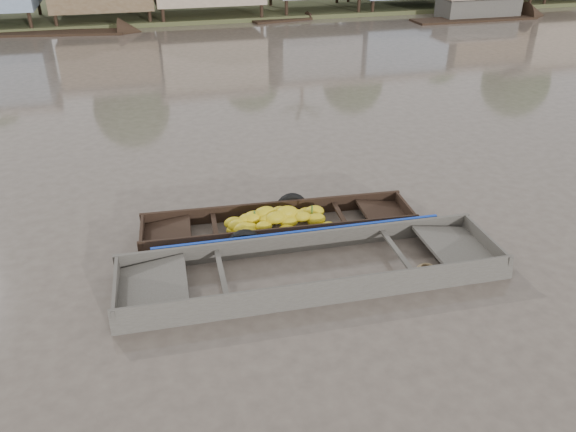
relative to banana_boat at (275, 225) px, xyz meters
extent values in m
plane|color=#4D433B|center=(0.01, -2.29, -0.17)|extent=(120.00, 120.00, 0.00)
cube|color=#384723|center=(0.01, 30.71, -0.17)|extent=(120.00, 12.00, 0.50)
cube|color=black|center=(0.09, 0.00, -0.25)|extent=(5.79, 1.53, 0.08)
cube|color=black|center=(0.13, 0.62, -0.02)|extent=(5.85, 0.60, 0.54)
cube|color=black|center=(0.04, -0.62, -0.02)|extent=(5.85, 0.60, 0.54)
cube|color=black|center=(2.94, -0.22, -0.02)|extent=(0.16, 1.27, 0.51)
cube|color=black|center=(2.44, -0.18, 0.04)|extent=(1.08, 1.17, 0.20)
cube|color=black|center=(-2.77, 0.23, -0.02)|extent=(0.16, 1.27, 0.51)
cube|color=black|center=(-2.27, 0.19, 0.04)|extent=(1.08, 1.17, 0.20)
cube|color=black|center=(-1.28, 0.11, 0.08)|extent=(0.19, 1.22, 0.05)
cube|color=black|center=(1.45, -0.10, 0.08)|extent=(0.19, 1.22, 0.05)
ellipsoid|color=yellow|center=(-0.44, 0.10, 0.19)|extent=(0.49, 0.36, 0.29)
ellipsoid|color=yellow|center=(0.15, -0.11, 0.19)|extent=(0.44, 0.32, 0.26)
ellipsoid|color=yellow|center=(-0.60, -0.15, 0.08)|extent=(0.44, 0.32, 0.26)
ellipsoid|color=yellow|center=(-0.07, 0.22, 0.16)|extent=(0.44, 0.32, 0.26)
ellipsoid|color=yellow|center=(-0.85, -0.27, -0.03)|extent=(0.39, 0.29, 0.23)
ellipsoid|color=yellow|center=(0.04, 0.14, 0.19)|extent=(0.47, 0.34, 0.27)
ellipsoid|color=yellow|center=(0.93, 0.16, 0.10)|extent=(0.48, 0.35, 0.28)
ellipsoid|color=yellow|center=(-0.02, -0.15, 0.25)|extent=(0.47, 0.34, 0.27)
ellipsoid|color=yellow|center=(-0.87, 0.03, -0.01)|extent=(0.38, 0.28, 0.22)
ellipsoid|color=yellow|center=(0.13, 0.09, 0.26)|extent=(0.38, 0.27, 0.22)
ellipsoid|color=yellow|center=(-0.18, 0.33, 0.16)|extent=(0.39, 0.28, 0.23)
ellipsoid|color=yellow|center=(-0.62, -0.24, 0.01)|extent=(0.48, 0.35, 0.28)
ellipsoid|color=yellow|center=(-0.18, 0.08, 0.28)|extent=(0.47, 0.34, 0.27)
ellipsoid|color=yellow|center=(-0.30, -0.24, 0.14)|extent=(0.38, 0.28, 0.22)
ellipsoid|color=yellow|center=(0.16, -0.35, 0.04)|extent=(0.40, 0.29, 0.23)
ellipsoid|color=yellow|center=(0.46, -0.08, 0.20)|extent=(0.45, 0.33, 0.26)
ellipsoid|color=yellow|center=(-0.70, -0.13, 0.07)|extent=(0.49, 0.36, 0.29)
ellipsoid|color=yellow|center=(-0.67, -0.24, 0.03)|extent=(0.48, 0.35, 0.28)
ellipsoid|color=yellow|center=(0.77, 0.24, 0.05)|extent=(0.43, 0.31, 0.25)
ellipsoid|color=yellow|center=(0.85, -0.20, 0.12)|extent=(0.45, 0.33, 0.27)
ellipsoid|color=yellow|center=(0.38, 0.34, 0.08)|extent=(0.42, 0.31, 0.25)
ellipsoid|color=yellow|center=(-0.14, 0.16, 0.17)|extent=(0.43, 0.32, 0.25)
ellipsoid|color=yellow|center=(1.04, -0.43, 0.01)|extent=(0.41, 0.30, 0.24)
ellipsoid|color=yellow|center=(0.25, -0.04, 0.28)|extent=(0.50, 0.37, 0.29)
ellipsoid|color=yellow|center=(-0.14, -0.06, 0.19)|extent=(0.46, 0.33, 0.27)
ellipsoid|color=yellow|center=(0.55, -0.20, 0.22)|extent=(0.39, 0.28, 0.23)
ellipsoid|color=yellow|center=(-0.86, 0.21, 0.06)|extent=(0.45, 0.33, 0.26)
ellipsoid|color=yellow|center=(-0.57, 0.12, 0.16)|extent=(0.42, 0.31, 0.25)
ellipsoid|color=yellow|center=(0.42, 0.37, 0.07)|extent=(0.41, 0.30, 0.24)
ellipsoid|color=yellow|center=(-0.78, 0.03, 0.08)|extent=(0.49, 0.36, 0.29)
ellipsoid|color=yellow|center=(0.26, -0.20, 0.15)|extent=(0.43, 0.31, 0.25)
ellipsoid|color=yellow|center=(-0.05, 0.27, 0.12)|extent=(0.40, 0.29, 0.23)
cylinder|color=#3F6626|center=(-0.43, 0.04, 0.28)|extent=(0.04, 0.04, 0.19)
cylinder|color=#3F6626|center=(0.29, -0.01, 0.28)|extent=(0.04, 0.04, 0.19)
cylinder|color=#3F6626|center=(0.81, -0.05, 0.28)|extent=(0.04, 0.04, 0.19)
torus|color=black|center=(0.55, 0.68, 0.00)|extent=(0.74, 0.24, 0.73)
torus|color=black|center=(-0.80, -0.64, 0.00)|extent=(0.74, 0.24, 0.73)
cube|color=#403C36|center=(0.28, -1.79, -0.25)|extent=(7.21, 1.85, 0.08)
cube|color=#403C36|center=(0.32, -0.91, 0.00)|extent=(7.31, 0.48, 0.58)
cube|color=#403C36|center=(0.24, -2.66, 0.00)|extent=(7.31, 0.48, 0.58)
cube|color=#403C36|center=(3.85, -1.94, 0.00)|extent=(0.14, 1.79, 0.55)
cube|color=#403C36|center=(3.23, -1.91, 0.07)|extent=(1.31, 1.59, 0.23)
cube|color=#403C36|center=(-3.30, -1.63, 0.00)|extent=(0.14, 1.79, 0.55)
cube|color=#403C36|center=(-2.67, -1.66, 0.07)|extent=(1.31, 1.59, 0.23)
cube|color=#403C36|center=(-1.43, -1.71, 0.11)|extent=(0.17, 1.72, 0.05)
cube|color=#403C36|center=(1.99, -1.86, 0.11)|extent=(0.17, 1.72, 0.05)
cube|color=#665E54|center=(0.28, -1.79, -0.21)|extent=(5.50, 1.63, 0.02)
cube|color=#1033A7|center=(0.32, -0.85, 0.22)|extent=(5.91, 0.34, 0.15)
torus|color=olive|center=(2.49, -2.17, -0.19)|extent=(0.41, 0.41, 0.06)
torus|color=olive|center=(2.49, -2.17, -0.15)|extent=(0.33, 0.33, 0.06)
cube|color=black|center=(18.31, 21.90, -0.22)|extent=(8.02, 1.81, 0.35)
cube|color=black|center=(6.73, 24.64, -0.22)|extent=(3.85, 1.56, 0.35)
cube|color=black|center=(-6.09, 24.06, -0.22)|extent=(6.99, 2.61, 0.35)
cube|color=black|center=(19.01, 22.71, 0.38)|extent=(5.00, 2.00, 1.20)
camera|label=1|loc=(-2.51, -10.15, 5.98)|focal=35.00mm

